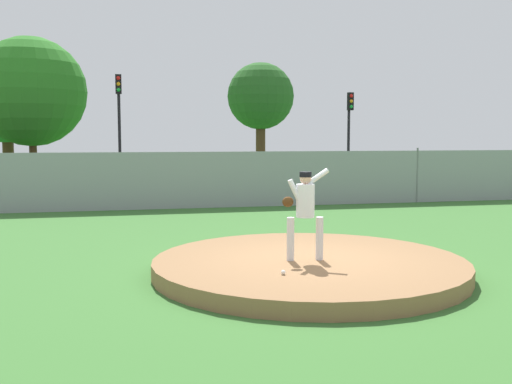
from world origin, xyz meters
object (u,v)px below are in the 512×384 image
(parked_car_slate, at_px, (429,172))
(traffic_light_far, at_px, (349,122))
(baseball, at_px, (283,272))
(parked_car_burgundy, at_px, (103,177))
(pitcher_youth, at_px, (305,206))
(parked_car_teal, at_px, (331,175))
(traffic_cone_orange, at_px, (245,185))
(traffic_light_near, at_px, (119,112))

(parked_car_slate, relative_size, traffic_light_far, 0.98)
(baseball, distance_m, parked_car_burgundy, 15.57)
(pitcher_youth, distance_m, parked_car_slate, 18.56)
(traffic_light_far, bearing_deg, pitcher_youth, -113.84)
(baseball, xyz_separation_m, parked_car_burgundy, (-3.26, 15.22, 0.52))
(parked_car_slate, height_order, traffic_light_far, traffic_light_far)
(parked_car_teal, height_order, parked_car_slate, parked_car_slate)
(traffic_cone_orange, xyz_separation_m, traffic_light_near, (-5.42, 3.02, 3.35))
(pitcher_youth, bearing_deg, baseball, -123.74)
(pitcher_youth, height_order, traffic_light_near, traffic_light_near)
(parked_car_slate, bearing_deg, parked_car_teal, -169.62)
(parked_car_slate, distance_m, traffic_light_far, 5.05)
(baseball, distance_m, traffic_light_near, 20.25)
(pitcher_youth, distance_m, parked_car_teal, 15.23)
(parked_car_burgundy, xyz_separation_m, traffic_light_near, (0.66, 4.59, 2.79))
(pitcher_youth, distance_m, baseball, 1.48)
(baseball, bearing_deg, traffic_light_far, 65.63)
(pitcher_youth, height_order, traffic_light_far, traffic_light_far)
(baseball, bearing_deg, traffic_cone_orange, 80.46)
(parked_car_slate, bearing_deg, baseball, -125.54)
(parked_car_burgundy, relative_size, traffic_cone_orange, 7.39)
(traffic_light_far, bearing_deg, traffic_cone_orange, -154.62)
(pitcher_youth, xyz_separation_m, parked_car_slate, (10.82, 15.08, -0.43))
(pitcher_youth, xyz_separation_m, traffic_cone_orange, (2.17, 15.81, -0.97))
(parked_car_teal, height_order, traffic_light_near, traffic_light_near)
(baseball, distance_m, parked_car_slate, 19.73)
(traffic_light_far, bearing_deg, baseball, -114.37)
(baseball, relative_size, parked_car_teal, 0.02)
(parked_car_burgundy, distance_m, parked_car_teal, 9.55)
(traffic_light_far, bearing_deg, parked_car_teal, -119.77)
(parked_car_burgundy, height_order, parked_car_slate, parked_car_burgundy)
(pitcher_youth, relative_size, parked_car_slate, 0.35)
(pitcher_youth, relative_size, traffic_cone_orange, 2.93)
(baseball, height_order, traffic_cone_orange, traffic_cone_orange)
(baseball, height_order, traffic_light_near, traffic_light_near)
(parked_car_teal, bearing_deg, traffic_cone_orange, 154.19)
(parked_car_burgundy, height_order, traffic_light_far, traffic_light_far)
(traffic_light_near, relative_size, traffic_light_far, 1.14)
(parked_car_teal, xyz_separation_m, traffic_light_far, (2.61, 4.57, 2.43))
(parked_car_teal, bearing_deg, pitcher_youth, -111.79)
(parked_car_slate, distance_m, traffic_cone_orange, 8.69)
(parked_car_burgundy, bearing_deg, traffic_light_near, 81.84)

